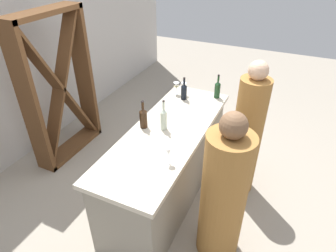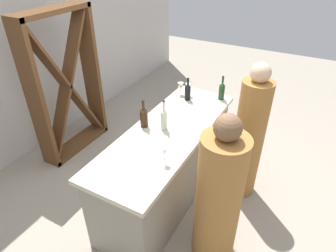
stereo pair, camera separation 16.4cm
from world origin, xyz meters
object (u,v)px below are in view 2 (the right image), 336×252
at_px(wine_bottle_second_left_clear_pale, 164,118).
at_px(wine_glass_near_right, 181,86).
at_px(wine_rack, 66,85).
at_px(person_center_guest, 249,138).
at_px(wine_bottle_leftmost_amber_brown, 144,117).
at_px(wine_glass_near_left, 164,152).
at_px(wine_bottle_center_near_black, 188,92).
at_px(wine_glass_near_center, 188,87).
at_px(person_left_guest, 218,198).
at_px(wine_bottle_second_right_olive_green, 222,91).

distance_m(wine_bottle_second_left_clear_pale, wine_glass_near_right, 0.83).
bearing_deg(wine_rack, person_center_guest, -83.63).
xyz_separation_m(wine_bottle_leftmost_amber_brown, wine_bottle_second_left_clear_pale, (0.06, -0.21, 0.01)).
bearing_deg(wine_glass_near_left, wine_glass_near_right, 20.54).
distance_m(wine_bottle_center_near_black, wine_glass_near_left, 1.23).
bearing_deg(person_center_guest, wine_rack, 25.28).
height_order(wine_glass_near_center, person_center_guest, person_center_guest).
bearing_deg(wine_bottle_center_near_black, wine_rack, 107.77).
distance_m(person_left_guest, person_center_guest, 0.94).
height_order(wine_bottle_leftmost_amber_brown, wine_bottle_second_left_clear_pale, wine_bottle_second_left_clear_pale).
xyz_separation_m(wine_bottle_leftmost_amber_brown, person_left_guest, (-0.40, -1.00, -0.33)).
bearing_deg(wine_bottle_second_right_olive_green, wine_glass_near_left, 179.12).
bearing_deg(wine_glass_near_center, person_left_guest, -144.73).
bearing_deg(wine_bottle_center_near_black, wine_bottle_second_right_olive_green, -59.11).
distance_m(wine_glass_near_right, person_left_guest, 1.63).
relative_size(wine_bottle_leftmost_amber_brown, wine_glass_near_left, 1.90).
xyz_separation_m(wine_glass_near_center, person_left_guest, (-1.28, -0.90, -0.33)).
bearing_deg(wine_bottle_second_right_olive_green, wine_bottle_leftmost_amber_brown, 153.00).
relative_size(wine_bottle_second_left_clear_pale, person_left_guest, 0.22).
distance_m(wine_glass_near_left, person_center_guest, 1.13).
relative_size(wine_glass_near_left, wine_glass_near_center, 1.01).
xyz_separation_m(wine_bottle_leftmost_amber_brown, person_center_guest, (0.54, -1.00, -0.28)).
bearing_deg(wine_glass_near_left, wine_glass_near_center, 16.46).
relative_size(wine_bottle_center_near_black, person_left_guest, 0.19).
height_order(wine_bottle_second_left_clear_pale, wine_glass_near_right, wine_bottle_second_left_clear_pale).
xyz_separation_m(wine_bottle_leftmost_amber_brown, wine_bottle_center_near_black, (0.77, -0.14, -0.01)).
distance_m(wine_bottle_leftmost_amber_brown, wine_glass_near_center, 0.89).
xyz_separation_m(wine_glass_near_left, person_left_guest, (0.02, -0.52, -0.33)).
bearing_deg(person_center_guest, wine_glass_near_right, 1.43).
bearing_deg(wine_bottle_second_left_clear_pale, person_center_guest, -58.30).
height_order(wine_bottle_leftmost_amber_brown, person_center_guest, person_center_guest).
height_order(wine_glass_near_left, person_left_guest, person_left_guest).
height_order(wine_bottle_leftmost_amber_brown, wine_bottle_second_right_olive_green, wine_bottle_leftmost_amber_brown).
xyz_separation_m(wine_bottle_center_near_black, wine_glass_near_center, (0.11, 0.05, 0.01)).
height_order(wine_rack, wine_bottle_center_near_black, wine_rack).
xyz_separation_m(wine_bottle_center_near_black, person_center_guest, (-0.23, -0.85, -0.27)).
relative_size(wine_glass_near_left, person_center_guest, 0.10).
xyz_separation_m(wine_bottle_second_left_clear_pale, wine_glass_near_right, (0.80, 0.21, -0.01)).
height_order(wine_rack, wine_glass_near_left, wine_rack).
xyz_separation_m(wine_bottle_second_left_clear_pale, wine_bottle_second_right_olive_green, (0.93, -0.29, -0.01)).
height_order(wine_bottle_second_right_olive_green, person_left_guest, person_left_guest).
relative_size(wine_bottle_leftmost_amber_brown, person_center_guest, 0.19).
bearing_deg(wine_bottle_second_left_clear_pale, wine_glass_near_center, 7.95).
bearing_deg(wine_glass_near_center, wine_bottle_leftmost_amber_brown, 173.93).
height_order(wine_bottle_center_near_black, person_left_guest, person_left_guest).
bearing_deg(person_left_guest, wine_bottle_second_right_olive_green, -70.85).
relative_size(wine_bottle_leftmost_amber_brown, wine_bottle_center_near_black, 1.08).
relative_size(wine_bottle_center_near_black, wine_bottle_second_right_olive_green, 0.95).
height_order(wine_bottle_second_left_clear_pale, person_left_guest, person_left_guest).
relative_size(wine_glass_near_center, wine_glass_near_right, 1.01).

